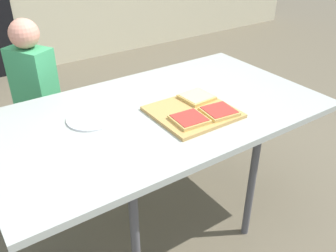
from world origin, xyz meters
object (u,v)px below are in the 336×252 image
Objects in this scene: dining_table at (158,118)px; pizza_slice_near_right at (219,111)px; pizza_slice_far_right at (197,97)px; child_left at (37,99)px; cutting_board at (193,112)px; plate_white_left at (92,119)px; pizza_slice_near_left at (189,119)px.

dining_table is 0.29m from pizza_slice_near_right.
child_left is at bearing 128.46° from pizza_slice_far_right.
cutting_board is 0.46m from plate_white_left.
pizza_slice_far_right is at bearing 43.62° from pizza_slice_near_left.
pizza_slice_near_left is at bearing 173.70° from pizza_slice_near_right.
child_left is at bearing 120.97° from cutting_board.
pizza_slice_near_right is 0.57m from plate_white_left.
pizza_slice_near_right is at bearing -45.70° from cutting_board.
child_left is (-0.08, 0.60, -0.12)m from plate_white_left.
cutting_board is at bearing -59.03° from child_left.
plate_white_left is (-0.33, 0.28, -0.02)m from pizza_slice_near_left.
plate_white_left is at bearing 152.71° from cutting_board.
pizza_slice_near_left reaches higher than dining_table.
pizza_slice_near_right and pizza_slice_far_right have the same top height.
plate_white_left is at bearing -82.29° from child_left.
pizza_slice_near_left is 1.01× the size of pizza_slice_far_right.
pizza_slice_far_right is (0.01, 0.17, 0.00)m from pizza_slice_near_right.
pizza_slice_near_left reaches higher than plate_white_left.
plate_white_left is at bearing 140.24° from pizza_slice_near_left.
child_left is at bearing 118.58° from dining_table.
cutting_board is at bearing -27.29° from plate_white_left.
plate_white_left reaches higher than dining_table.
child_left reaches higher than plate_white_left.
plate_white_left is (-0.41, 0.21, -0.00)m from cutting_board.
pizza_slice_far_right is (0.09, 0.09, 0.02)m from cutting_board.
dining_table is 10.52× the size of pizza_slice_far_right.
pizza_slice_near_right is 0.15× the size of child_left.
pizza_slice_near_left is 0.43m from plate_white_left.
dining_table is 1.51× the size of child_left.
pizza_slice_near_right is at bearing -31.08° from plate_white_left.
child_left reaches higher than dining_table.
pizza_slice_near_left is 0.22m from pizza_slice_far_right.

